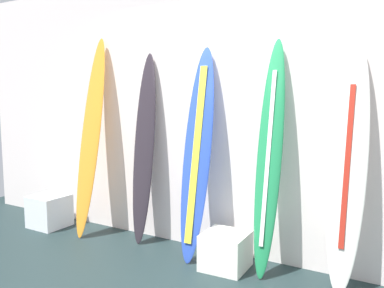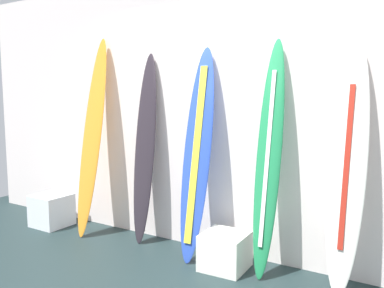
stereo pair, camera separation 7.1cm
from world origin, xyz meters
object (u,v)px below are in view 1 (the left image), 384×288
object	(u,v)px
surfboard_sunset	(91,137)
surfboard_charcoal	(144,150)
surfboard_emerald	(269,159)
display_block_center	(49,211)
display_block_left	(226,251)
surfboard_cobalt	(197,154)
surfboard_ivory	(348,168)

from	to	relation	value
surfboard_sunset	surfboard_charcoal	size ratio (longest dim) A/B	1.10
surfboard_emerald	display_block_center	size ratio (longest dim) A/B	5.16
display_block_left	surfboard_emerald	bearing A→B (deg)	17.43
surfboard_cobalt	display_block_center	xyz separation A→B (m)	(-1.98, -0.11, -0.83)
surfboard_cobalt	surfboard_ivory	world-z (taller)	surfboard_cobalt
surfboard_sunset	surfboard_emerald	xyz separation A→B (m)	(2.07, 0.03, -0.08)
surfboard_sunset	surfboard_ivory	world-z (taller)	surfboard_sunset
surfboard_sunset	surfboard_ivory	distance (m)	2.71
surfboard_sunset	surfboard_ivory	size ratio (longest dim) A/B	1.09
surfboard_charcoal	surfboard_ivory	bearing A→B (deg)	-1.19
surfboard_charcoal	display_block_left	world-z (taller)	surfboard_charcoal
surfboard_sunset	surfboard_emerald	size ratio (longest dim) A/B	1.07
surfboard_sunset	surfboard_cobalt	world-z (taller)	surfboard_sunset
surfboard_sunset	surfboard_charcoal	bearing A→B (deg)	8.67
surfboard_emerald	surfboard_ivory	world-z (taller)	surfboard_emerald
display_block_left	surfboard_sunset	bearing A→B (deg)	177.31
surfboard_charcoal	surfboard_sunset	bearing A→B (deg)	-171.33
surfboard_cobalt	display_block_left	distance (m)	0.93
surfboard_charcoal	display_block_center	xyz separation A→B (m)	(-1.29, -0.19, -0.80)
surfboard_sunset	display_block_center	world-z (taller)	surfboard_sunset
surfboard_ivory	display_block_center	bearing A→B (deg)	-177.44
surfboard_ivory	display_block_center	size ratio (longest dim) A/B	5.06
surfboard_sunset	surfboard_cobalt	bearing A→B (deg)	0.65
surfboard_charcoal	display_block_center	distance (m)	1.53
display_block_left	display_block_center	world-z (taller)	display_block_center
surfboard_charcoal	surfboard_ivory	distance (m)	2.05
surfboard_charcoal	surfboard_cobalt	distance (m)	0.70
surfboard_cobalt	surfboard_emerald	size ratio (longest dim) A/B	0.98
surfboard_emerald	display_block_left	size ratio (longest dim) A/B	5.08
surfboard_ivory	surfboard_charcoal	bearing A→B (deg)	178.81
surfboard_charcoal	surfboard_ivory	size ratio (longest dim) A/B	0.99
surfboard_emerald	display_block_left	distance (m)	0.93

